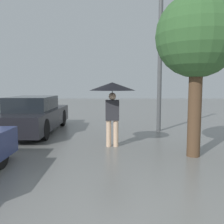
% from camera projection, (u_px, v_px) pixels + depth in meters
% --- Properties ---
extents(pedestrian, '(1.27, 1.27, 1.79)m').
position_uv_depth(pedestrian, '(114.00, 92.00, 6.83)').
color(pedestrian, beige).
rests_on(pedestrian, ground_plane).
extents(parked_car_farthest, '(1.65, 4.60, 1.31)m').
position_uv_depth(parked_car_farthest, '(36.00, 115.00, 9.14)').
color(parked_car_farthest, black).
rests_on(parked_car_farthest, ground_plane).
extents(tree, '(1.93, 1.93, 3.81)m').
position_uv_depth(tree, '(199.00, 38.00, 5.74)').
color(tree, brown).
rests_on(tree, ground_plane).
extents(street_lamp, '(0.32, 0.32, 5.16)m').
position_uv_depth(street_lamp, '(161.00, 50.00, 9.04)').
color(street_lamp, '#515456').
rests_on(street_lamp, ground_plane).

